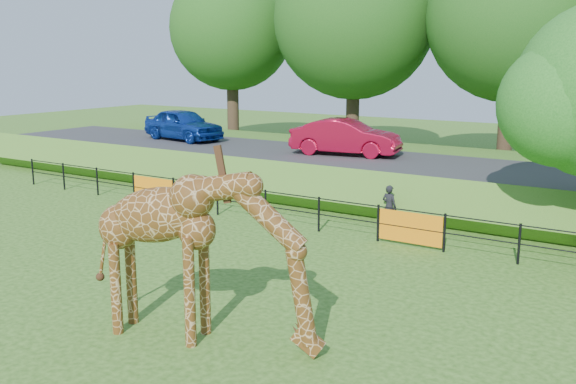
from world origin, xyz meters
name	(u,v)px	position (x,y,z in m)	size (l,w,h in m)	color
ground	(127,317)	(0.00, 0.00, 0.00)	(90.00, 90.00, 0.00)	#2B5415
giraffe	(203,256)	(2.09, 0.04, 1.67)	(4.68, 0.86, 3.34)	#5E3613
perimeter_fence	(319,214)	(0.00, 8.00, 0.55)	(28.07, 0.10, 1.10)	black
embankment	(411,175)	(0.00, 15.50, 0.65)	(40.00, 9.00, 1.30)	#2B5415
road	(397,162)	(0.00, 14.00, 1.36)	(40.00, 5.00, 0.12)	#313033
car_blue	(183,124)	(-11.17, 14.39, 2.17)	(1.76, 4.38, 1.49)	#143EA9
car_red	(346,137)	(-2.38, 14.29, 2.14)	(1.53, 4.40, 1.45)	#AC0C2B
visitor	(389,206)	(1.64, 9.61, 0.69)	(0.50, 0.33, 1.37)	black
bg_tree_line	(511,15)	(1.89, 22.00, 7.19)	(37.30, 8.80, 11.82)	#2F2115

